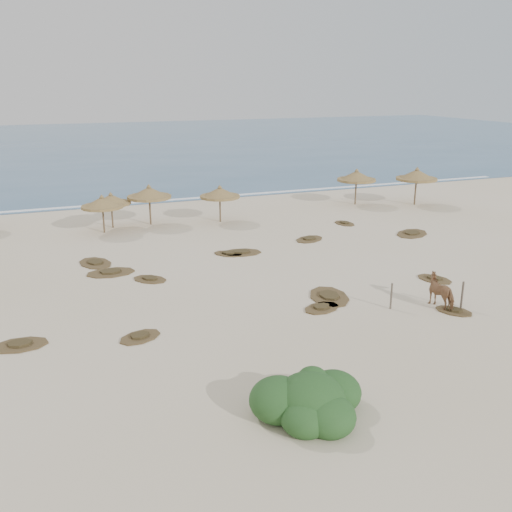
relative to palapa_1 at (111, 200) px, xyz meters
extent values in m
plane|color=beige|center=(5.70, -17.95, -1.97)|extent=(160.00, 160.00, 0.00)
cube|color=#275175|center=(5.70, 57.05, -1.97)|extent=(200.00, 100.00, 0.01)
cube|color=white|center=(5.70, 8.05, -1.97)|extent=(70.00, 0.60, 0.01)
cylinder|color=brown|center=(0.00, 0.00, -1.02)|extent=(0.11, 0.11, 1.90)
cylinder|color=olive|center=(0.00, 0.00, -0.24)|extent=(3.56, 3.56, 0.16)
cone|color=olive|center=(0.00, 0.00, 0.06)|extent=(3.45, 3.45, 0.68)
cone|color=olive|center=(0.00, 0.00, 0.47)|extent=(0.33, 0.33, 0.20)
cylinder|color=brown|center=(-0.73, -1.22, -0.98)|extent=(0.11, 0.11, 1.98)
cylinder|color=olive|center=(-0.73, -1.22, -0.17)|extent=(3.37, 3.37, 0.17)
cone|color=olive|center=(-0.73, -1.22, 0.15)|extent=(3.26, 3.26, 0.71)
cone|color=olive|center=(-0.73, -1.22, 0.57)|extent=(0.34, 0.34, 0.21)
cylinder|color=brown|center=(2.67, -0.05, -0.88)|extent=(0.13, 0.13, 2.19)
cylinder|color=olive|center=(2.67, -0.05, 0.03)|extent=(3.96, 3.96, 0.19)
cone|color=olive|center=(2.67, -0.05, 0.38)|extent=(3.83, 3.83, 0.78)
cone|color=olive|center=(2.67, -0.05, 0.84)|extent=(0.38, 0.38, 0.23)
cylinder|color=brown|center=(7.63, -1.02, -0.95)|extent=(0.12, 0.12, 2.04)
cylinder|color=olive|center=(7.63, -1.02, -0.11)|extent=(3.19, 3.19, 0.17)
cone|color=olive|center=(7.63, -1.02, 0.21)|extent=(3.08, 3.08, 0.73)
cone|color=olive|center=(7.63, -1.02, 0.65)|extent=(0.35, 0.35, 0.21)
cylinder|color=brown|center=(20.04, 0.72, -0.85)|extent=(0.13, 0.13, 2.25)
cylinder|color=olive|center=(20.04, 0.72, 0.09)|extent=(4.21, 4.21, 0.19)
cone|color=olive|center=(20.04, 0.72, 0.44)|extent=(4.07, 4.07, 0.80)
cone|color=olive|center=(20.04, 0.72, 0.92)|extent=(0.39, 0.39, 0.24)
cylinder|color=brown|center=(24.63, -1.15, -0.80)|extent=(0.13, 0.13, 2.36)
cylinder|color=olive|center=(24.63, -1.15, 0.18)|extent=(4.29, 4.29, 0.20)
cone|color=olive|center=(24.63, -1.15, 0.55)|extent=(4.15, 4.15, 0.84)
cone|color=olive|center=(24.63, -1.15, 1.06)|extent=(0.40, 0.40, 0.25)
imported|color=#9C7047|center=(12.04, -20.45, -1.23)|extent=(1.03, 1.85, 1.49)
cylinder|color=brown|center=(12.70, -21.01, -1.31)|extent=(0.11, 0.11, 1.32)
cylinder|color=brown|center=(9.73, -19.83, -1.36)|extent=(0.10, 0.10, 1.23)
ellipsoid|color=#2A5524|center=(2.43, -26.38, -1.37)|extent=(2.18, 2.18, 1.64)
ellipsoid|color=#2A5524|center=(3.41, -26.05, -1.48)|extent=(1.75, 1.75, 1.31)
ellipsoid|color=#2A5524|center=(1.56, -25.94, -1.43)|extent=(1.86, 1.86, 1.39)
ellipsoid|color=#2A5524|center=(2.65, -27.14, -1.54)|extent=(1.64, 1.64, 1.23)
ellipsoid|color=#2A5524|center=(1.99, -26.92, -1.56)|extent=(1.53, 1.53, 1.15)
ellipsoid|color=#2A5524|center=(3.08, -25.40, -1.59)|extent=(1.31, 1.31, 0.98)
ellipsoid|color=#2A5524|center=(2.76, -25.83, -0.99)|extent=(0.98, 0.98, 0.74)
ellipsoid|color=#2A5524|center=(2.10, -26.27, -0.94)|extent=(0.87, 0.87, 0.65)
camera|label=1|loc=(-4.66, -40.06, 7.96)|focal=40.00mm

